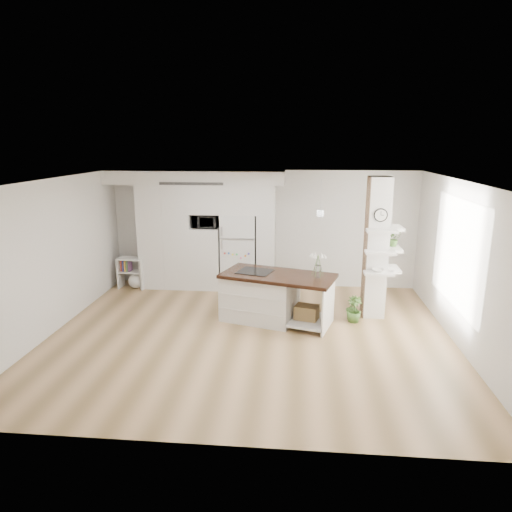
{
  "coord_description": "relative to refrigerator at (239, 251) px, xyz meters",
  "views": [
    {
      "loc": [
        0.8,
        -7.39,
        3.32
      ],
      "look_at": [
        0.03,
        0.9,
        1.22
      ],
      "focal_mm": 32.0,
      "sensor_mm": 36.0,
      "label": 1
    }
  ],
  "objects": [
    {
      "name": "microwave",
      "position": [
        -0.75,
        -0.06,
        0.69
      ],
      "size": [
        0.54,
        0.37,
        0.3
      ],
      "primitive_type": "imported",
      "color": "#2D2D2D",
      "rests_on": "cabinet_wall"
    },
    {
      "name": "bookshelf",
      "position": [
        -2.45,
        -0.23,
        -0.56
      ],
      "size": [
        0.63,
        0.39,
        0.72
      ],
      "rotation": [
        0.0,
        0.0,
        -0.07
      ],
      "color": "white",
      "rests_on": "floor"
    },
    {
      "name": "room",
      "position": [
        0.53,
        -2.68,
        0.98
      ],
      "size": [
        7.04,
        6.04,
        2.72
      ],
      "color": "white",
      "rests_on": "ground"
    },
    {
      "name": "cabinet_wall",
      "position": [
        -0.92,
        -0.01,
        0.63
      ],
      "size": [
        4.0,
        0.71,
        2.7
      ],
      "color": "white",
      "rests_on": "floor"
    },
    {
      "name": "pendant_light",
      "position": [
        2.23,
        -2.53,
        1.24
      ],
      "size": [
        0.12,
        0.12,
        0.1
      ],
      "primitive_type": "cylinder",
      "color": "white",
      "rests_on": "room"
    },
    {
      "name": "decor_bowl",
      "position": [
        2.82,
        -1.78,
        0.13
      ],
      "size": [
        0.22,
        0.22,
        0.05
      ],
      "primitive_type": "imported",
      "color": "white",
      "rests_on": "column"
    },
    {
      "name": "refrigerator",
      "position": [
        0.0,
        0.0,
        0.0
      ],
      "size": [
        0.78,
        0.69,
        1.75
      ],
      "color": "silver",
      "rests_on": "floor"
    },
    {
      "name": "floor",
      "position": [
        0.53,
        -2.68,
        -0.88
      ],
      "size": [
        7.0,
        6.0,
        0.01
      ],
      "primitive_type": "cube",
      "color": "tan",
      "rests_on": "ground"
    },
    {
      "name": "shelf_plant",
      "position": [
        3.15,
        -1.38,
        0.65
      ],
      "size": [
        0.27,
        0.23,
        0.3
      ],
      "primitive_type": "imported",
      "color": "#3C6327",
      "rests_on": "column"
    },
    {
      "name": "window",
      "position": [
        4.0,
        -2.38,
        0.62
      ],
      "size": [
        0.0,
        2.4,
        2.4
      ],
      "primitive_type": "plane",
      "rotation": [
        1.57,
        0.0,
        -1.57
      ],
      "color": "white",
      "rests_on": "room"
    },
    {
      "name": "floor_plant_b",
      "position": [
        2.42,
        -1.86,
        -0.63
      ],
      "size": [
        0.35,
        0.35,
        0.49
      ],
      "primitive_type": "imported",
      "rotation": [
        0.0,
        0.0,
        0.3
      ],
      "color": "#3C6327",
      "rests_on": "floor"
    },
    {
      "name": "floor_plant_a",
      "position": [
        2.42,
        -1.77,
        -0.62
      ],
      "size": [
        0.3,
        0.25,
        0.5
      ],
      "primitive_type": "imported",
      "rotation": [
        0.0,
        0.0,
        -0.1
      ],
      "color": "#3C6327",
      "rests_on": "floor"
    },
    {
      "name": "kitchen_island",
      "position": [
        0.76,
        -1.9,
        -0.39
      ],
      "size": [
        2.26,
        1.54,
        1.5
      ],
      "rotation": [
        0.0,
        0.0,
        -0.29
      ],
      "color": "white",
      "rests_on": "floor"
    },
    {
      "name": "column",
      "position": [
        2.9,
        -1.55,
        0.48
      ],
      "size": [
        0.69,
        0.9,
        2.7
      ],
      "color": "silver",
      "rests_on": "floor"
    }
  ]
}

